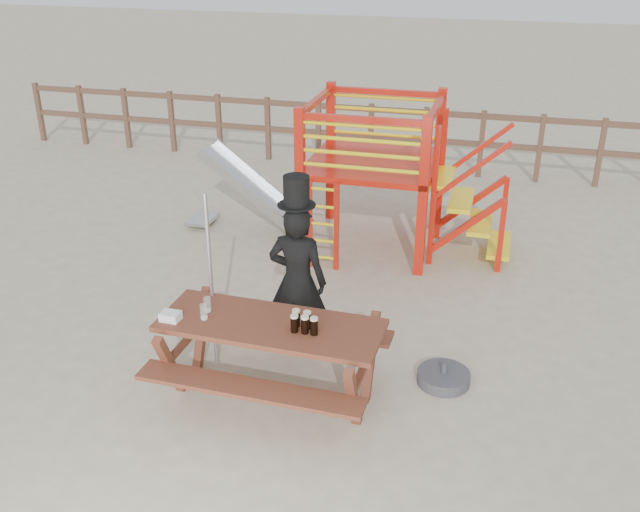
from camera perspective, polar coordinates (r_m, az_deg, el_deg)
The scene contains 10 objects.
ground at distance 7.26m, azimuth -3.29°, elevation -10.10°, with size 60.00×60.00×0.00m, color #C3B698.
back_fence at distance 13.21m, azimuth 6.25°, elevation 9.91°, with size 15.09×0.09×1.20m.
playground_fort at distance 9.87m, azimuth 3.77°, elevation 6.74°, with size 4.71×1.84×2.10m.
picnic_table at distance 6.82m, azimuth -3.93°, elevation -7.53°, with size 2.13×1.50×0.81m.
man_with_hat at distance 7.30m, azimuth -1.80°, elevation -1.73°, with size 0.62×0.41×1.98m.
metal_pole at distance 7.14m, azimuth -8.70°, elevation -2.13°, with size 0.04×0.04×1.89m, color #B2B2B7.
parasol_base at distance 7.32m, azimuth 9.85°, elevation -9.55°, with size 0.53×0.53×0.22m.
paper_bag at distance 6.82m, azimuth -11.87°, elevation -4.74°, with size 0.18×0.14×0.08m, color white.
stout_pints at distance 6.49m, azimuth -1.34°, elevation -5.33°, with size 0.27×0.17×0.17m.
empty_glasses at distance 6.82m, azimuth -9.14°, elevation -4.18°, with size 0.09×0.21×0.15m.
Camera 1 is at (1.94, -5.60, 4.20)m, focal length 40.00 mm.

